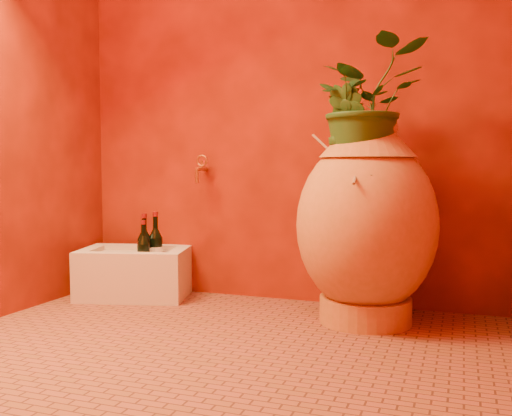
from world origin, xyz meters
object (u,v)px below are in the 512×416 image
at_px(stone_basin, 135,274).
at_px(wine_bottle_a, 144,255).
at_px(amphora, 366,224).
at_px(wine_bottle_c, 145,251).
at_px(wine_bottle_b, 156,249).
at_px(wall_tap, 201,167).

bearing_deg(stone_basin, wine_bottle_a, -33.68).
distance_m(amphora, wine_bottle_c, 1.35).
bearing_deg(stone_basin, wine_bottle_b, 25.66).
xyz_separation_m(amphora, wine_bottle_b, (-1.29, 0.15, -0.21)).
height_order(amphora, wall_tap, amphora).
xyz_separation_m(wine_bottle_a, wine_bottle_c, (-0.04, 0.07, 0.01)).
relative_size(wine_bottle_a, wine_bottle_c, 0.91).
relative_size(wine_bottle_a, wine_bottle_b, 0.89).
height_order(wine_bottle_b, wine_bottle_c, wine_bottle_b).
bearing_deg(wine_bottle_c, wall_tap, 28.42).
bearing_deg(wall_tap, wine_bottle_b, -156.38).
height_order(amphora, stone_basin, amphora).
bearing_deg(wine_bottle_c, amphora, -4.44).
bearing_deg(amphora, wine_bottle_a, 178.70).
distance_m(wine_bottle_b, wine_bottle_c, 0.07).
bearing_deg(wall_tap, wine_bottle_c, -151.58).
distance_m(wine_bottle_a, wine_bottle_b, 0.13).
relative_size(wine_bottle_b, wine_bottle_c, 1.02).
height_order(stone_basin, wine_bottle_b, wine_bottle_b).
distance_m(wine_bottle_a, wall_tap, 0.62).
bearing_deg(wine_bottle_c, wine_bottle_a, -62.79).
bearing_deg(amphora, stone_basin, 175.92).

